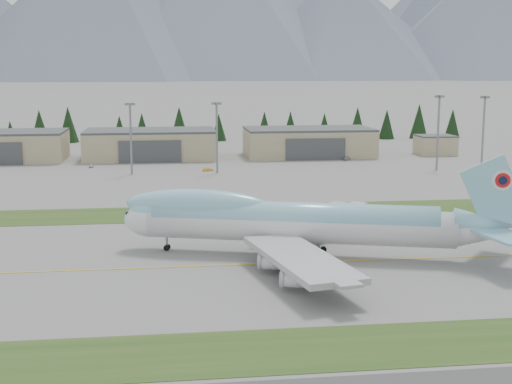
{
  "coord_description": "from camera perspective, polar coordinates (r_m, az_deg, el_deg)",
  "views": [
    {
      "loc": [
        -9.67,
        -117.52,
        33.25
      ],
      "look_at": [
        8.83,
        26.47,
        8.0
      ],
      "focal_mm": 50.0,
      "sensor_mm": 36.0,
      "label": 1
    }
  ],
  "objects": [
    {
      "name": "mountain_ridge_front",
      "position": [
        2280.83,
        -10.8,
        14.86
      ],
      "size": [
        4304.36,
        1385.0,
        529.55
      ],
      "color": "#454F5C",
      "rests_on": "ground"
    },
    {
      "name": "floodlight_masts",
      "position": [
        228.58,
        -1.34,
        5.62
      ],
      "size": [
        197.94,
        8.01,
        24.6
      ],
      "color": "gray",
      "rests_on": "ground"
    },
    {
      "name": "control_shed",
      "position": [
        286.92,
        14.15,
        3.68
      ],
      "size": [
        14.0,
        12.0,
        7.6
      ],
      "color": "gray",
      "rests_on": "ground"
    },
    {
      "name": "mountain_ridge_rear",
      "position": [
        3029.38,
        -4.84,
        14.18
      ],
      "size": [
        4494.93,
        1056.38,
        528.19
      ],
      "color": "#454F5C",
      "rests_on": "ground"
    },
    {
      "name": "hangar_right",
      "position": [
        274.36,
        4.22,
        4.01
      ],
      "size": [
        48.0,
        26.6,
        10.8
      ],
      "color": "gray",
      "rests_on": "ground"
    },
    {
      "name": "service_vehicle_c",
      "position": [
        264.03,
        7.27,
        2.55
      ],
      "size": [
        3.55,
        4.72,
        1.27
      ],
      "primitive_type": "imported",
      "rotation": [
        0.0,
        0.0,
        -0.46
      ],
      "color": "#9E9DA2",
      "rests_on": "ground"
    },
    {
      "name": "hangar_center",
      "position": [
        268.91,
        -8.44,
        3.81
      ],
      "size": [
        48.0,
        26.6,
        10.8
      ],
      "color": "gray",
      "rests_on": "ground"
    },
    {
      "name": "ground",
      "position": [
        122.51,
        -2.53,
        -5.89
      ],
      "size": [
        7000.0,
        7000.0,
        0.0
      ],
      "primitive_type": "plane",
      "color": "slate",
      "rests_on": "ground"
    },
    {
      "name": "grass_strip_far",
      "position": [
        166.16,
        -3.84,
        -1.7
      ],
      "size": [
        400.0,
        18.0,
        0.08
      ],
      "primitive_type": "cube",
      "color": "#294819",
      "rests_on": "ground"
    },
    {
      "name": "taxiway_line_main",
      "position": [
        122.51,
        -2.53,
        -5.89
      ],
      "size": [
        400.0,
        0.4,
        0.02
      ],
      "primitive_type": "cube",
      "color": "gold",
      "rests_on": "ground"
    },
    {
      "name": "conifer_belt",
      "position": [
        331.26,
        -3.76,
        5.33
      ],
      "size": [
        266.21,
        14.31,
        16.49
      ],
      "color": "black",
      "rests_on": "ground"
    },
    {
      "name": "grass_strip_near",
      "position": [
        86.73,
        -0.36,
        -12.68
      ],
      "size": [
        400.0,
        14.0,
        0.08
      ],
      "primitive_type": "cube",
      "color": "#294819",
      "rests_on": "ground"
    },
    {
      "name": "service_vehicle_a",
      "position": [
        248.67,
        -13.04,
        1.93
      ],
      "size": [
        1.4,
        3.24,
        1.09
      ],
      "primitive_type": "imported",
      "rotation": [
        0.0,
        0.0,
        -0.04
      ],
      "color": "silver",
      "rests_on": "ground"
    },
    {
      "name": "service_vehicle_b",
      "position": [
        234.51,
        -3.88,
        1.69
      ],
      "size": [
        3.82,
        2.11,
        1.19
      ],
      "primitive_type": "imported",
      "rotation": [
        0.0,
        0.0,
        1.82
      ],
      "color": "gold",
      "rests_on": "ground"
    },
    {
      "name": "boeing_747_freighter",
      "position": [
        127.39,
        3.11,
        -2.37
      ],
      "size": [
        72.26,
        59.92,
        19.07
      ],
      "rotation": [
        0.0,
        0.0,
        -0.29
      ],
      "color": "silver",
      "rests_on": "ground"
    }
  ]
}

